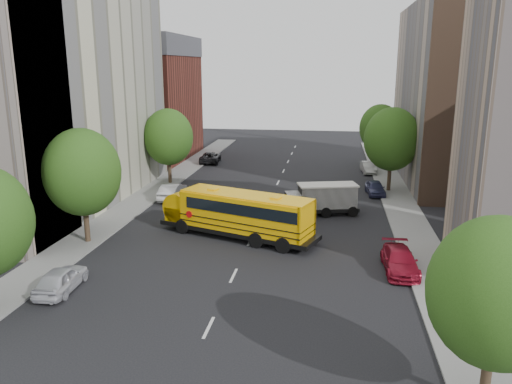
% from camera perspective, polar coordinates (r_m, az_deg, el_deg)
% --- Properties ---
extents(ground, '(120.00, 120.00, 0.00)m').
position_cam_1_polar(ground, '(36.74, -0.17, -4.56)').
color(ground, black).
rests_on(ground, ground).
extents(sidewalk_left, '(3.00, 80.00, 0.12)m').
position_cam_1_polar(sidewalk_left, '(44.40, -13.99, -1.58)').
color(sidewalk_left, slate).
rests_on(sidewalk_left, ground).
extents(sidewalk_right, '(3.00, 80.00, 0.12)m').
position_cam_1_polar(sidewalk_right, '(41.55, 16.82, -2.86)').
color(sidewalk_right, slate).
rests_on(sidewalk_right, ground).
extents(lane_markings, '(0.15, 64.00, 0.01)m').
position_cam_1_polar(lane_markings, '(46.23, 1.72, -0.60)').
color(lane_markings, silver).
rests_on(lane_markings, ground).
extents(building_left_cream, '(10.00, 26.00, 20.00)m').
position_cam_1_polar(building_left_cream, '(46.66, -21.80, 10.99)').
color(building_left_cream, beige).
rests_on(building_left_cream, ground).
extents(building_left_redbrick, '(10.00, 15.00, 13.00)m').
position_cam_1_polar(building_left_redbrick, '(66.80, -12.00, 9.35)').
color(building_left_redbrick, maroon).
rests_on(building_left_redbrick, ground).
extents(building_right_far, '(10.00, 22.00, 18.00)m').
position_cam_1_polar(building_right_far, '(55.90, 22.09, 10.31)').
color(building_right_far, '#A28E7E').
rests_on(building_right_far, ground).
extents(building_right_sidewall, '(10.10, 0.30, 18.00)m').
position_cam_1_polar(building_right_sidewall, '(45.27, 25.22, 9.32)').
color(building_right_sidewall, brown).
rests_on(building_right_sidewall, ground).
extents(street_tree_1, '(5.12, 5.12, 7.90)m').
position_cam_1_polar(street_tree_1, '(35.16, -19.25, 2.14)').
color(street_tree_1, '#38281C').
rests_on(street_tree_1, ground).
extents(street_tree_2, '(4.99, 4.99, 7.71)m').
position_cam_1_polar(street_tree_2, '(51.53, -9.99, 6.20)').
color(street_tree_2, '#38281C').
rests_on(street_tree_2, ground).
extents(street_tree_3, '(4.61, 4.61, 7.11)m').
position_cam_1_polar(street_tree_3, '(18.83, 25.81, -10.35)').
color(street_tree_3, '#38281C').
rests_on(street_tree_3, ground).
extents(street_tree_4, '(5.25, 5.25, 8.10)m').
position_cam_1_polar(street_tree_4, '(49.17, 15.25, 5.83)').
color(street_tree_4, '#38281C').
rests_on(street_tree_4, ground).
extents(street_tree_5, '(4.86, 4.86, 7.51)m').
position_cam_1_polar(street_tree_5, '(61.05, 14.01, 7.11)').
color(street_tree_5, '#38281C').
rests_on(street_tree_5, ground).
extents(school_bus, '(11.95, 6.54, 3.32)m').
position_cam_1_polar(school_bus, '(35.15, -2.30, -2.27)').
color(school_bus, black).
rests_on(school_bus, ground).
extents(safari_truck, '(6.22, 3.50, 2.52)m').
position_cam_1_polar(safari_truck, '(41.00, 7.55, -0.73)').
color(safari_truck, black).
rests_on(safari_truck, ground).
extents(parked_car_0, '(1.86, 4.13, 1.38)m').
position_cam_1_polar(parked_car_0, '(29.21, -21.39, -9.24)').
color(parked_car_0, silver).
rests_on(parked_car_0, ground).
extents(parked_car_1, '(1.64, 4.53, 1.48)m').
position_cam_1_polar(parked_car_1, '(45.99, -9.53, 0.08)').
color(parked_car_1, silver).
rests_on(parked_car_1, ground).
extents(parked_car_2, '(2.74, 5.12, 1.37)m').
position_cam_1_polar(parked_car_2, '(62.98, -5.23, 3.98)').
color(parked_car_2, black).
rests_on(parked_car_2, ground).
extents(parked_car_3, '(2.04, 4.67, 1.34)m').
position_cam_1_polar(parked_car_3, '(30.90, 16.11, -7.54)').
color(parked_car_3, maroon).
rests_on(parked_car_3, ground).
extents(parked_car_4, '(1.91, 3.99, 1.32)m').
position_cam_1_polar(parked_car_4, '(48.33, 13.46, 0.46)').
color(parked_car_4, '#35375D').
rests_on(parked_car_4, ground).
extents(parked_car_5, '(1.73, 4.00, 1.28)m').
position_cam_1_polar(parked_car_5, '(58.04, 12.70, 2.76)').
color(parked_car_5, '#999994').
rests_on(parked_car_5, ground).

